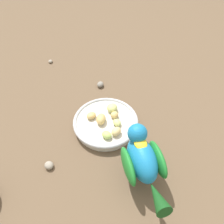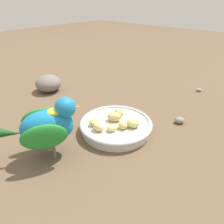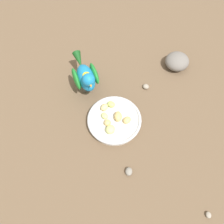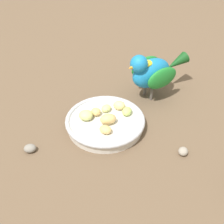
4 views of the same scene
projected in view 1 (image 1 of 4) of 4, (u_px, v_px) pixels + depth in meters
ground_plane at (113, 129)px, 0.60m from camera, size 4.00×4.00×0.00m
feeding_bowl at (106, 123)px, 0.60m from camera, size 0.19×0.19×0.03m
apple_piece_0 at (116, 131)px, 0.55m from camera, size 0.03×0.03×0.02m
apple_piece_1 at (101, 119)px, 0.58m from camera, size 0.05×0.05×0.02m
apple_piece_2 at (91, 116)px, 0.60m from camera, size 0.03×0.03×0.02m
apple_piece_3 at (112, 108)px, 0.61m from camera, size 0.04×0.04×0.02m
apple_piece_4 at (107, 135)px, 0.55m from camera, size 0.03×0.03×0.02m
apple_piece_5 at (117, 123)px, 0.58m from camera, size 0.03×0.03×0.02m
apple_piece_6 at (115, 115)px, 0.60m from camera, size 0.03×0.02×0.02m
parrot at (143, 159)px, 0.45m from camera, size 0.14×0.18×0.14m
pebble_0 at (100, 84)px, 0.73m from camera, size 0.04×0.03×0.02m
pebble_1 at (50, 61)px, 0.84m from camera, size 0.02×0.02×0.01m
pebble_2 at (49, 165)px, 0.51m from camera, size 0.02×0.03×0.02m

